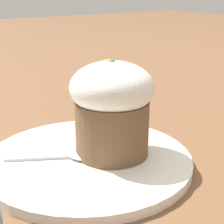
# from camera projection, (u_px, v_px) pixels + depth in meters

# --- Properties ---
(ground_plane) EXTENTS (4.00, 4.00, 0.00)m
(ground_plane) POSITION_uv_depth(u_px,v_px,m) (88.00, 165.00, 0.46)
(ground_plane) COLOR brown
(dessert_plate) EXTENTS (0.25, 0.25, 0.01)m
(dessert_plate) POSITION_uv_depth(u_px,v_px,m) (88.00, 161.00, 0.46)
(dessert_plate) COLOR white
(dessert_plate) RESTS_ON ground_plane
(carrot_cake) EXTENTS (0.10, 0.10, 0.12)m
(carrot_cake) POSITION_uv_depth(u_px,v_px,m) (112.00, 107.00, 0.44)
(carrot_cake) COLOR brown
(carrot_cake) RESTS_ON dessert_plate
(spoon) EXTENTS (0.08, 0.12, 0.01)m
(spoon) POSITION_uv_depth(u_px,v_px,m) (79.00, 154.00, 0.45)
(spoon) COLOR silver
(spoon) RESTS_ON dessert_plate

